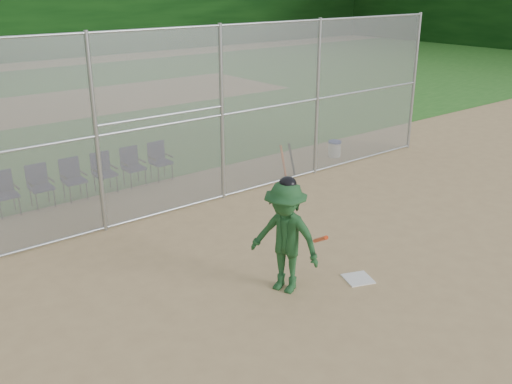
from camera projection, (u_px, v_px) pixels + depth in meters
ground at (351, 297)px, 9.31m from camera, size 100.00×100.00×0.00m
grass_strip at (12, 111)px, 22.51m from camera, size 100.00×100.00×0.00m
dirt_patch_far at (12, 111)px, 22.51m from camera, size 24.00×24.00×0.00m
backstop_fence at (184, 118)px, 12.26m from camera, size 16.09×0.09×4.00m
home_plate at (358, 279)px, 9.85m from camera, size 0.59×0.59×0.02m
batter_at_plate at (285, 237)px, 9.21m from camera, size 1.17×1.45×1.98m
water_cooler at (335, 149)px, 16.62m from camera, size 0.38×0.38×0.48m
spare_bats at (287, 160)px, 14.99m from camera, size 0.36×0.32×0.83m
chair_4 at (6, 194)px, 12.41m from camera, size 0.54×0.52×0.96m
chair_5 at (41, 187)px, 12.86m from camera, size 0.54×0.52×0.96m
chair_6 at (74, 180)px, 13.31m from camera, size 0.54×0.52×0.96m
chair_7 at (105, 173)px, 13.76m from camera, size 0.54×0.52×0.96m
chair_8 at (134, 167)px, 14.21m from camera, size 0.54×0.52×0.96m
chair_9 at (161, 161)px, 14.66m from camera, size 0.54×0.52×0.96m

